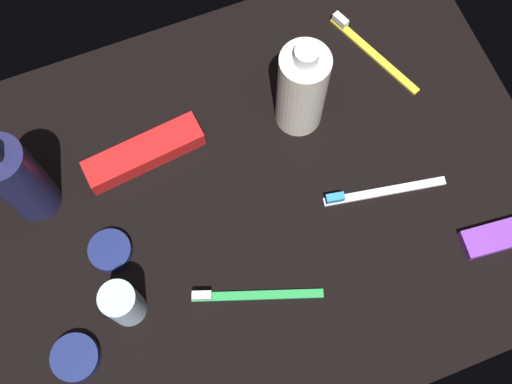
{
  "coord_description": "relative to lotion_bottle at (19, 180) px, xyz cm",
  "views": [
    {
      "loc": [
        -10.47,
        -26.96,
        87.28
      ],
      "look_at": [
        0.0,
        0.0,
        3.0
      ],
      "focal_mm": 44.91,
      "sensor_mm": 36.0,
      "label": 1
    }
  ],
  "objects": [
    {
      "name": "ground_plane",
      "position": [
        29.17,
        -11.24,
        -8.91
      ],
      "size": [
        84.0,
        64.0,
        1.2
      ],
      "primitive_type": "cube",
      "color": "black"
    },
    {
      "name": "lotion_bottle",
      "position": [
        0.0,
        0.0,
        0.0
      ],
      "size": [
        6.63,
        6.63,
        19.06
      ],
      "color": "#1D1E48",
      "rests_on": "ground_plane"
    },
    {
      "name": "bodywash_bottle",
      "position": [
        39.85,
        -1.19,
        -0.06
      ],
      "size": [
        6.91,
        6.91,
        18.18
      ],
      "color": "silver",
      "rests_on": "ground_plane"
    },
    {
      "name": "deodorant_stick",
      "position": [
        7.43,
        -19.71,
        -3.85
      ],
      "size": [
        4.77,
        4.77,
        8.91
      ],
      "primitive_type": "cylinder",
      "color": "silver",
      "rests_on": "ground_plane"
    },
    {
      "name": "toothbrush_green",
      "position": [
        23.25,
        -23.95,
        -7.7
      ],
      "size": [
        17.37,
        7.12,
        2.1
      ],
      "color": "green",
      "rests_on": "ground_plane"
    },
    {
      "name": "toothbrush_white",
      "position": [
        45.73,
        -16.77,
        -7.7
      ],
      "size": [
        17.92,
        4.44,
        2.1
      ],
      "color": "white",
      "rests_on": "ground_plane"
    },
    {
      "name": "toothbrush_yellow",
      "position": [
        54.39,
        5.11,
        -7.7
      ],
      "size": [
        7.85,
        17.14,
        2.1
      ],
      "color": "yellow",
      "rests_on": "ground_plane"
    },
    {
      "name": "toothpaste_box_red",
      "position": [
        16.4,
        0.64,
        -6.71
      ],
      "size": [
        17.97,
        6.25,
        3.2
      ],
      "primitive_type": "cube",
      "rotation": [
        0.0,
        0.0,
        0.11
      ],
      "color": "red",
      "rests_on": "ground_plane"
    },
    {
      "name": "snack_bar_purple",
      "position": [
        58.72,
        -28.93,
        -7.56
      ],
      "size": [
        10.75,
        5.02,
        1.5
      ],
      "primitive_type": "cube",
      "rotation": [
        0.0,
        0.0,
        -0.1
      ],
      "color": "purple",
      "rests_on": "ground_plane"
    },
    {
      "name": "cream_tin_left",
      "position": [
        7.47,
        -11.49,
        -7.48
      ],
      "size": [
        5.96,
        5.96,
        1.64
      ],
      "primitive_type": "cylinder",
      "color": "navy",
      "rests_on": "ground_plane"
    },
    {
      "name": "cream_tin_right",
      "position": [
        -1.01,
        -23.4,
        -7.45
      ],
      "size": [
        6.33,
        6.33,
        1.72
      ],
      "primitive_type": "cylinder",
      "color": "navy",
      "rests_on": "ground_plane"
    }
  ]
}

